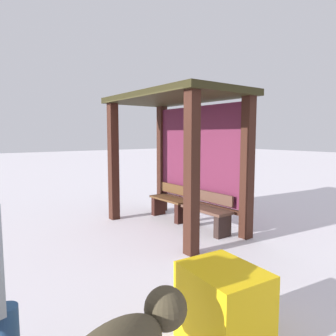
{
  "coord_description": "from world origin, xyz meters",
  "views": [
    {
      "loc": [
        4.78,
        -3.71,
        1.82
      ],
      "look_at": [
        -0.06,
        -0.09,
        1.18
      ],
      "focal_mm": 33.6,
      "sensor_mm": 36.0,
      "label": 1
    }
  ],
  "objects_px": {
    "bench_left_inside": "(170,203)",
    "grit_bin": "(223,308)",
    "bus_shelter": "(181,133)",
    "bench_center_inside": "(207,214)"
  },
  "relations": [
    {
      "from": "bench_left_inside",
      "to": "grit_bin",
      "type": "bearing_deg",
      "value": -31.14
    },
    {
      "from": "bus_shelter",
      "to": "grit_bin",
      "type": "relative_size",
      "value": 4.11
    },
    {
      "from": "grit_bin",
      "to": "bus_shelter",
      "type": "bearing_deg",
      "value": 146.49
    },
    {
      "from": "bench_center_inside",
      "to": "grit_bin",
      "type": "height_order",
      "value": "bench_center_inside"
    },
    {
      "from": "bus_shelter",
      "to": "bench_left_inside",
      "type": "distance_m",
      "value": 1.64
    },
    {
      "from": "bench_left_inside",
      "to": "grit_bin",
      "type": "xyz_separation_m",
      "value": [
        3.61,
        -2.18,
        0.02
      ]
    },
    {
      "from": "grit_bin",
      "to": "bench_center_inside",
      "type": "bearing_deg",
      "value": 138.49
    },
    {
      "from": "bench_left_inside",
      "to": "bench_center_inside",
      "type": "distance_m",
      "value": 1.15
    },
    {
      "from": "bench_left_inside",
      "to": "bench_center_inside",
      "type": "xyz_separation_m",
      "value": [
        1.15,
        -0.0,
        -0.0
      ]
    },
    {
      "from": "bench_left_inside",
      "to": "grit_bin",
      "type": "relative_size",
      "value": 1.49
    }
  ]
}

